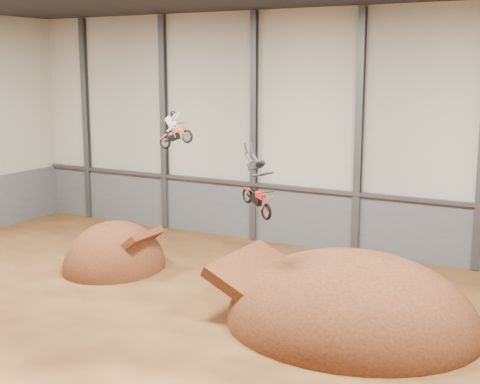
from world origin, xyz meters
name	(u,v)px	position (x,y,z in m)	size (l,w,h in m)	color
floor	(159,329)	(0.00, 0.00, 0.00)	(40.00, 40.00, 0.00)	#482913
back_wall	(306,130)	(0.00, 15.00, 7.00)	(40.00, 0.10, 14.00)	beige
lower_band_back	(303,218)	(0.00, 14.90, 1.75)	(39.80, 0.18, 3.50)	#5A5D62
steel_rail	(303,189)	(0.00, 14.75, 3.55)	(39.80, 0.35, 0.20)	#47494F
steel_column_0	(86,120)	(-16.67, 14.80, 7.00)	(0.40, 0.36, 13.90)	#47494F
steel_column_1	(164,124)	(-10.00, 14.80, 7.00)	(0.40, 0.36, 13.90)	#47494F
steel_column_2	(254,128)	(-3.33, 14.80, 7.00)	(0.40, 0.36, 13.90)	#47494F
steel_column_3	(359,133)	(3.33, 14.80, 7.00)	(0.40, 0.36, 13.90)	#47494F
takeoff_ramp	(115,268)	(-7.05, 5.82, 0.00)	(5.15, 5.94, 5.15)	#3C1C0F
landing_ramp	(350,325)	(6.79, 4.26, 0.00)	(10.76, 9.52, 6.21)	#3C1C0F
fmx_rider_a	(177,127)	(-2.98, 6.00, 7.79)	(2.08, 0.79, 1.88)	#EF4C10
fmx_rider_b	(255,181)	(2.97, 2.89, 6.04)	(2.90, 0.83, 2.49)	red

